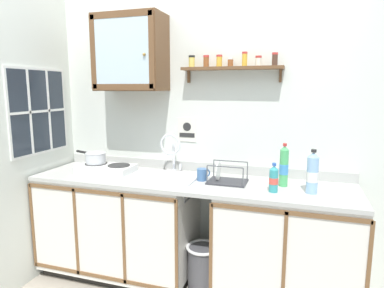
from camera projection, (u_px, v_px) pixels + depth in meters
name	position (u px, v px, depth m)	size (l,w,h in m)	color
back_wall	(200.00, 122.00, 2.94)	(3.21, 0.07, 2.67)	silver
lower_cabinet_run	(120.00, 225.00, 2.97)	(1.33, 0.63, 0.88)	black
lower_cabinet_run_right	(286.00, 248.00, 2.54)	(1.03, 0.63, 0.88)	black
countertop	(188.00, 182.00, 2.70)	(2.57, 0.65, 0.03)	#B2B2AD
backsplash	(198.00, 167.00, 2.97)	(2.57, 0.02, 0.08)	#B2B2AD
sink	(163.00, 180.00, 2.80)	(0.59, 0.42, 0.49)	silver
hot_plate_stove	(106.00, 169.00, 2.91)	(0.47, 0.27, 0.07)	silver
saucepan	(95.00, 157.00, 2.95)	(0.35, 0.19, 0.09)	silver
bottle_soda_green_0	(284.00, 167.00, 2.50)	(0.07, 0.07, 0.32)	#4CB266
bottle_detergent_teal_1	(274.00, 179.00, 2.37)	(0.06, 0.06, 0.21)	teal
bottle_water_blue_2	(312.00, 173.00, 2.33)	(0.08, 0.08, 0.31)	#8CB7E0
dish_rack	(226.00, 179.00, 2.62)	(0.30, 0.22, 0.16)	#333338
mug	(202.00, 174.00, 2.68)	(0.10, 0.10, 0.09)	#3F6699
wall_cabinet	(131.00, 53.00, 2.84)	(0.59, 0.34, 0.63)	brown
spice_shelf	(231.00, 66.00, 2.69)	(0.82, 0.14, 0.23)	brown
warning_sign	(187.00, 130.00, 2.95)	(0.16, 0.01, 0.21)	silver
window	(39.00, 111.00, 2.88)	(0.03, 0.66, 0.73)	#262D38
trash_bin	(203.00, 268.00, 2.71)	(0.27, 0.27, 0.40)	#4C4C51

